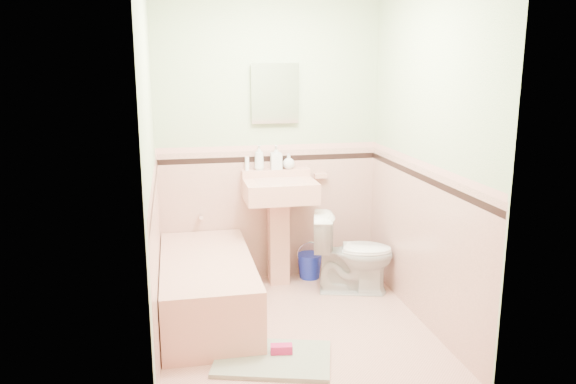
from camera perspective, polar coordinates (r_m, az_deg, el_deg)
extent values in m
plane|color=#DCA390|center=(4.43, 0.67, -13.43)|extent=(2.20, 2.20, 0.00)
plane|color=#F4E2C7|center=(5.10, -1.92, 4.83)|extent=(2.50, 0.00, 2.50)
plane|color=#F4E2C7|center=(2.99, 5.19, -0.98)|extent=(2.50, 0.00, 2.50)
plane|color=#F4E2C7|center=(3.95, -13.62, 2.09)|extent=(0.00, 2.50, 2.50)
plane|color=#F4E2C7|center=(4.36, 13.69, 3.08)|extent=(0.00, 2.50, 2.50)
plane|color=#DFA895|center=(5.22, -1.85, -2.27)|extent=(2.00, 0.00, 2.00)
plane|color=#DFA895|center=(3.22, 4.89, -12.23)|extent=(2.00, 0.00, 2.00)
plane|color=#DFA895|center=(4.12, -12.97, -6.82)|extent=(0.00, 2.20, 2.20)
plane|color=#DFA895|center=(4.50, 13.11, -5.10)|extent=(0.00, 2.20, 2.20)
plane|color=black|center=(5.11, -1.88, 3.36)|extent=(2.00, 0.00, 2.00)
plane|color=black|center=(3.04, 5.04, -3.28)|extent=(2.00, 0.00, 2.00)
plane|color=black|center=(3.97, -13.26, 0.27)|extent=(0.00, 2.20, 2.20)
plane|color=black|center=(4.37, 13.39, 1.39)|extent=(0.00, 2.20, 2.20)
plane|color=#DC9D8F|center=(5.09, -1.88, 4.47)|extent=(2.00, 0.00, 2.00)
plane|color=#DC9D8F|center=(3.02, 5.08, -1.46)|extent=(2.00, 0.00, 2.00)
plane|color=#DC9D8F|center=(3.95, -13.34, 1.68)|extent=(0.00, 2.20, 2.20)
plane|color=#DC9D8F|center=(4.35, 13.46, 2.68)|extent=(0.00, 2.20, 2.20)
cube|color=tan|center=(4.56, -8.09, -9.67)|extent=(0.70, 1.50, 0.45)
cylinder|color=silver|center=(5.11, -8.75, -2.40)|extent=(0.04, 0.12, 0.04)
cylinder|color=silver|center=(5.07, -1.15, 1.33)|extent=(0.02, 0.02, 0.10)
cube|color=white|center=(5.04, -1.33, 9.87)|extent=(0.39, 0.04, 0.49)
cube|color=tan|center=(5.21, 3.28, 1.64)|extent=(0.12, 0.07, 0.04)
imported|color=#B2B2B2|center=(5.05, -2.92, 3.48)|extent=(0.10, 0.10, 0.22)
imported|color=#B2B2B2|center=(5.07, -1.19, 3.51)|extent=(0.10, 0.10, 0.22)
imported|color=#B2B2B2|center=(5.10, 0.07, 3.11)|extent=(0.13, 0.13, 0.14)
cylinder|color=white|center=(5.04, -4.13, 2.86)|extent=(0.04, 0.04, 0.12)
imported|color=white|center=(4.99, 6.55, -6.11)|extent=(0.76, 0.56, 0.70)
cube|color=gray|center=(3.99, -1.54, -16.40)|extent=(0.88, 0.71, 0.03)
cube|color=#BF1E59|center=(4.01, -0.66, -15.48)|extent=(0.16, 0.09, 0.06)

